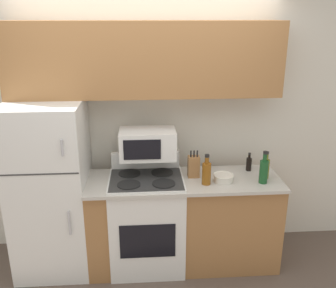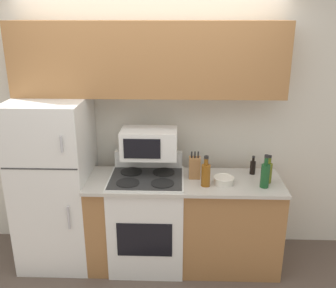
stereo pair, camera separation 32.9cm
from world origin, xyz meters
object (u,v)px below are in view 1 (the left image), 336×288
object	(u,v)px
stove	(147,221)
microwave	(148,144)
bottle_olive_oil	(266,168)
bottle_whiskey	(207,173)
bottle_soy_sauce	(249,164)
knife_block	(194,166)
bottle_wine_green	(264,171)
refrigerator	(51,188)
bowl	(223,178)

from	to	relation	value
stove	microwave	bearing A→B (deg)	79.50
bottle_olive_oil	bottle_whiskey	size ratio (longest dim) A/B	0.93
bottle_soy_sauce	stove	bearing A→B (deg)	-171.02
knife_block	bottle_wine_green	world-z (taller)	bottle_wine_green
refrigerator	bottle_olive_oil	world-z (taller)	refrigerator
bowl	stove	bearing A→B (deg)	173.90
knife_block	bottle_wine_green	xyz separation A→B (m)	(0.60, -0.18, 0.02)
microwave	bottle_wine_green	size ratio (longest dim) A/B	1.70
bottle_olive_oil	bottle_soy_sauce	world-z (taller)	bottle_olive_oil
bowl	bottle_wine_green	world-z (taller)	bottle_wine_green
knife_block	refrigerator	bearing A→B (deg)	178.65
bowl	bottle_wine_green	size ratio (longest dim) A/B	0.62
bottle_wine_green	bottle_whiskey	distance (m)	0.51
bottle_wine_green	bottle_soy_sauce	distance (m)	0.29
bottle_soy_sauce	bottle_olive_oil	bearing A→B (deg)	-61.44
microwave	bottle_soy_sauce	xyz separation A→B (m)	(0.97, 0.04, -0.24)
stove	bottle_whiskey	xyz separation A→B (m)	(0.53, -0.12, 0.54)
knife_block	bottle_whiskey	distance (m)	0.19
microwave	bottle_olive_oil	distance (m)	1.11
stove	bottle_olive_oil	size ratio (longest dim) A/B	4.14
knife_block	bowl	world-z (taller)	knife_block
knife_block	bottle_olive_oil	distance (m)	0.66
bottle_olive_oil	bottle_soy_sauce	xyz separation A→B (m)	(-0.10, 0.19, -0.03)
knife_block	bowl	bearing A→B (deg)	-26.05
microwave	bottle_wine_green	bearing A→B (deg)	-13.38
knife_block	microwave	bearing A→B (deg)	171.37
microwave	bowl	bearing A→B (deg)	-15.60
refrigerator	knife_block	size ratio (longest dim) A/B	6.24
knife_block	bottle_wine_green	bearing A→B (deg)	-16.59
bottle_wine_green	bottle_soy_sauce	world-z (taller)	bottle_wine_green
refrigerator	bottle_wine_green	world-z (taller)	refrigerator
bowl	bottle_wine_green	xyz separation A→B (m)	(0.35, -0.05, 0.08)
microwave	bottle_whiskey	size ratio (longest dim) A/B	1.82
refrigerator	microwave	xyz separation A→B (m)	(0.90, 0.03, 0.40)
bottle_wine_green	bottle_soy_sauce	xyz separation A→B (m)	(-0.05, 0.29, -0.05)
stove	bottle_soy_sauce	bearing A→B (deg)	8.98
bottle_olive_oil	bottle_whiskey	distance (m)	0.57
bottle_wine_green	bottle_olive_oil	distance (m)	0.11
bottle_wine_green	bottle_soy_sauce	bearing A→B (deg)	100.07
bottle_olive_oil	bottle_soy_sauce	distance (m)	0.22
microwave	bowl	size ratio (longest dim) A/B	2.73
microwave	bottle_olive_oil	xyz separation A→B (m)	(1.08, -0.15, -0.21)
knife_block	bowl	distance (m)	0.29
knife_block	bottle_soy_sauce	distance (m)	0.56
microwave	bottle_olive_oil	bearing A→B (deg)	-7.80
refrigerator	bottle_wine_green	bearing A→B (deg)	-6.26
microwave	bottle_wine_green	world-z (taller)	microwave
refrigerator	knife_block	distance (m)	1.33
bowl	bottle_olive_oil	xyz separation A→B (m)	(0.40, 0.04, 0.07)
knife_block	bottle_whiskey	xyz separation A→B (m)	(0.09, -0.17, 0.01)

